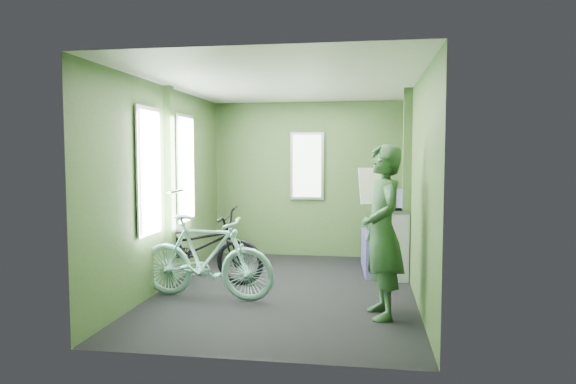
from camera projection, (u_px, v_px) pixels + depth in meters
name	position (u px, v px, depth m)	size (l,w,h in m)	color
room	(284.00, 162.00, 5.72)	(4.00, 4.02, 2.31)	black
bicycle_black	(195.00, 283.00, 6.08)	(0.59, 1.68, 0.88)	black
bicycle_mint	(206.00, 299.00, 5.41)	(0.42, 1.50, 0.90)	#7DBEB2
passenger	(382.00, 231.00, 4.77)	(0.52, 0.74, 1.62)	#2B502C
waste_box	(398.00, 244.00, 6.25)	(0.25, 0.35, 0.86)	gray
bench_seat	(387.00, 248.00, 6.69)	(0.62, 1.03, 1.05)	navy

